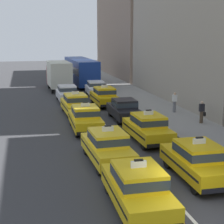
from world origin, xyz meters
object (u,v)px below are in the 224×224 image
object	(u,v)px
taxi_left_second	(107,146)
box_truck_left_sixth	(58,75)
pedestrian_by_storefront	(202,112)
taxi_left_nearest	(137,187)
taxi_right_nearest	(197,160)
taxi_right_second	(148,127)
pedestrian_near_crosswalk	(175,102)
taxi_left_fourth	(75,104)
taxi_left_third	(85,118)
sedan_left_fifth	(67,93)
sedan_right_third	(124,109)
bus_right_sixth	(81,70)
taxi_right_fourth	(104,96)
sedan_right_fifth	(96,88)

from	to	relation	value
taxi_left_second	box_truck_left_sixth	bearing A→B (deg)	89.97
taxi_left_second	pedestrian_by_storefront	xyz separation A→B (m)	(8.19, 6.11, 0.06)
taxi_left_nearest	taxi_right_nearest	distance (m)	4.06
taxi_right_second	pedestrian_near_crosswalk	distance (m)	8.28
taxi_left_fourth	taxi_right_nearest	xyz separation A→B (m)	(3.34, -14.59, 0.00)
taxi_left_fourth	pedestrian_by_storefront	world-z (taller)	taxi_left_fourth
taxi_left_third	sedan_left_fifth	world-z (taller)	taxi_left_third
sedan_right_third	bus_right_sixth	xyz separation A→B (m)	(-0.06, 20.52, 0.97)
taxi_left_fourth	sedan_left_fifth	size ratio (longest dim) A/B	1.07
pedestrian_by_storefront	taxi_left_nearest	bearing A→B (deg)	-126.23
taxi_right_nearest	taxi_right_fourth	world-z (taller)	same
taxi_right_fourth	sedan_right_fifth	world-z (taller)	taxi_right_fourth
bus_right_sixth	pedestrian_by_storefront	world-z (taller)	bus_right_sixth
box_truck_left_sixth	taxi_right_nearest	world-z (taller)	box_truck_left_sixth
taxi_left_nearest	bus_right_sixth	size ratio (longest dim) A/B	0.41
sedan_right_fifth	taxi_right_fourth	bearing A→B (deg)	-92.81
taxi_right_nearest	taxi_right_fourth	bearing A→B (deg)	90.96
pedestrian_by_storefront	taxi_right_nearest	bearing A→B (deg)	-117.93
sedan_left_fifth	taxi_right_nearest	bearing A→B (deg)	-80.77
pedestrian_near_crosswalk	sedan_right_fifth	bearing A→B (deg)	113.94
taxi_right_nearest	taxi_right_fourth	xyz separation A→B (m)	(-0.30, 17.75, 0.00)
taxi_left_third	taxi_right_nearest	distance (m)	10.03
taxi_left_nearest	taxi_right_nearest	world-z (taller)	same
box_truck_left_sixth	sedan_right_third	distance (m)	16.76
taxi_right_second	sedan_right_fifth	bearing A→B (deg)	89.42
taxi_left_third	box_truck_left_sixth	xyz separation A→B (m)	(0.04, 18.82, 0.90)
box_truck_left_sixth	sedan_right_third	xyz separation A→B (m)	(3.29, -16.41, -0.93)
taxi_right_fourth	bus_right_sixth	size ratio (longest dim) A/B	0.41
taxi_left_second	sedan_left_fifth	world-z (taller)	taxi_left_second
taxi_right_nearest	sedan_left_fifth	bearing A→B (deg)	99.23
box_truck_left_sixth	taxi_left_second	bearing A→B (deg)	-90.03
taxi_left_nearest	taxi_right_fourth	world-z (taller)	same
box_truck_left_sixth	sedan_right_third	size ratio (longest dim) A/B	1.62
sedan_left_fifth	pedestrian_by_storefront	bearing A→B (deg)	-54.40
taxi_left_second	taxi_right_second	size ratio (longest dim) A/B	1.00
box_truck_left_sixth	taxi_right_second	world-z (taller)	box_truck_left_sixth
taxi_left_third	taxi_left_fourth	bearing A→B (deg)	89.21
sedan_left_fifth	taxi_right_second	world-z (taller)	taxi_right_second
box_truck_left_sixth	sedan_right_fifth	size ratio (longest dim) A/B	1.61
bus_right_sixth	pedestrian_near_crosswalk	bearing A→B (deg)	-76.85
taxi_left_second	taxi_right_fourth	xyz separation A→B (m)	(3.09, 14.79, 0.00)
taxi_left_second	taxi_right_second	xyz separation A→B (m)	(3.17, 3.11, 0.00)
sedan_right_third	sedan_right_fifth	distance (m)	11.11
taxi_left_fourth	sedan_left_fifth	xyz separation A→B (m)	(0.03, 5.81, -0.03)
box_truck_left_sixth	pedestrian_by_storefront	distance (m)	20.88
box_truck_left_sixth	taxi_right_second	xyz separation A→B (m)	(3.16, -22.18, -0.90)
taxi_left_second	taxi_right_fourth	size ratio (longest dim) A/B	1.01
sedan_right_third	sedan_left_fifth	bearing A→B (deg)	110.69
taxi_left_second	sedan_right_fifth	xyz separation A→B (m)	(3.34, 19.99, -0.03)
taxi_left_fourth	sedan_right_third	bearing A→B (deg)	-40.15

